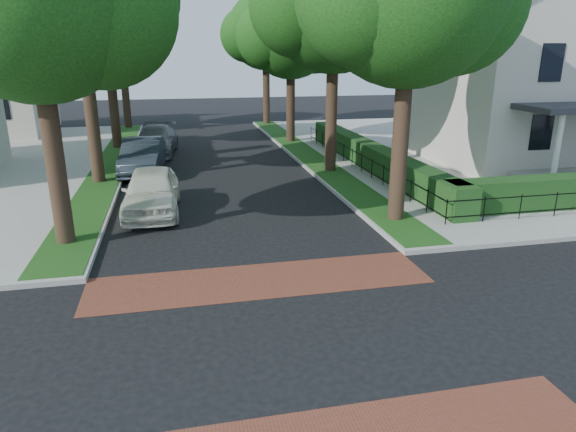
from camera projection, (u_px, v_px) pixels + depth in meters
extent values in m
plane|color=black|center=(286.00, 345.00, 10.66)|extent=(120.00, 120.00, 0.00)
cube|color=gray|center=(525.00, 147.00, 32.29)|extent=(30.00, 30.00, 0.15)
cube|color=brown|center=(260.00, 280.00, 13.63)|extent=(9.00, 2.20, 0.01)
cube|color=#1D4313|center=(308.00, 155.00, 29.47)|extent=(1.60, 29.80, 0.02)
cube|color=#1D4313|center=(111.00, 163.00, 27.27)|extent=(1.60, 29.80, 0.02)
cylinder|color=black|center=(402.00, 114.00, 17.12)|extent=(0.56, 0.56, 7.35)
sphere|color=#12370F|center=(454.00, 3.00, 16.68)|extent=(4.65, 4.65, 4.65)
cylinder|color=black|center=(332.00, 91.00, 24.51)|extent=(0.56, 0.56, 7.70)
sphere|color=#12370F|center=(369.00, 10.00, 24.03)|extent=(4.95, 4.95, 4.95)
sphere|color=#12370F|center=(300.00, 5.00, 22.83)|extent=(4.62, 4.62, 4.62)
cylinder|color=black|center=(291.00, 89.00, 33.04)|extent=(0.56, 0.56, 6.65)
sphere|color=#12370F|center=(291.00, 32.00, 31.96)|extent=(5.80, 5.80, 5.80)
sphere|color=#12370F|center=(314.00, 39.00, 32.69)|extent=(4.35, 4.35, 4.35)
sphere|color=#12370F|center=(269.00, 36.00, 31.57)|extent=(4.06, 4.06, 4.06)
sphere|color=#12370F|center=(287.00, 24.00, 33.18)|extent=(3.77, 3.77, 3.77)
cylinder|color=black|center=(266.00, 80.00, 41.35)|extent=(0.56, 0.56, 7.00)
sphere|color=#12370F|center=(266.00, 31.00, 40.22)|extent=(6.00, 6.00, 6.00)
sphere|color=#12370F|center=(285.00, 36.00, 40.96)|extent=(4.50, 4.50, 4.50)
sphere|color=#12370F|center=(247.00, 35.00, 39.82)|extent=(4.20, 4.20, 4.20)
sphere|color=#12370F|center=(264.00, 25.00, 41.48)|extent=(3.90, 3.90, 3.90)
cylinder|color=black|center=(50.00, 129.00, 14.93)|extent=(0.56, 0.56, 7.00)
sphere|color=#12370F|center=(99.00, 9.00, 14.53)|extent=(4.50, 4.50, 4.50)
cylinder|color=black|center=(89.00, 91.00, 22.21)|extent=(0.56, 0.56, 8.05)
cylinder|color=black|center=(112.00, 90.00, 30.76)|extent=(0.56, 0.56, 6.86)
sphere|color=#12370F|center=(105.00, 26.00, 29.65)|extent=(5.60, 5.60, 5.60)
sphere|color=#12370F|center=(134.00, 34.00, 30.36)|extent=(4.20, 4.20, 4.20)
sphere|color=#12370F|center=(80.00, 31.00, 29.27)|extent=(3.92, 3.92, 3.92)
sphere|color=#12370F|center=(109.00, 18.00, 30.82)|extent=(3.64, 3.64, 3.64)
cylinder|color=black|center=(124.00, 80.00, 39.08)|extent=(0.56, 0.56, 7.14)
sphere|color=#12370F|center=(119.00, 28.00, 37.93)|extent=(6.20, 6.20, 6.20)
sphere|color=#12370F|center=(144.00, 34.00, 38.68)|extent=(4.65, 4.65, 4.65)
sphere|color=#12370F|center=(97.00, 32.00, 37.52)|extent=(4.34, 4.34, 4.34)
sphere|color=#12370F|center=(122.00, 22.00, 39.24)|extent=(4.03, 4.03, 4.03)
cube|color=#1B3A14|center=(372.00, 156.00, 25.95)|extent=(1.00, 18.00, 1.20)
cube|color=beige|center=(538.00, 84.00, 27.84)|extent=(12.00, 10.00, 8.00)
cylinder|color=white|center=(557.00, 149.00, 20.99)|extent=(0.24, 0.24, 3.00)
imported|color=silver|center=(152.00, 191.00, 19.15)|extent=(2.13, 5.01, 1.69)
imported|color=#212A32|center=(143.00, 156.00, 25.46)|extent=(2.20, 5.33, 1.72)
imported|color=slate|center=(155.00, 141.00, 30.18)|extent=(2.83, 5.80, 1.62)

